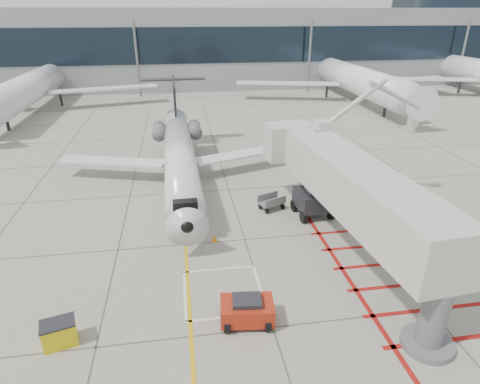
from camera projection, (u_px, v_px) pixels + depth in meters
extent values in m
plane|color=#9C9787|center=(256.00, 276.00, 22.39)|extent=(260.00, 260.00, 0.00)
cone|color=#E8470C|center=(187.00, 221.00, 27.87)|extent=(0.31, 0.31, 0.43)
cone|color=orange|center=(214.00, 238.00, 25.72)|extent=(0.32, 0.32, 0.45)
cube|color=gray|center=(240.00, 45.00, 83.88)|extent=(180.00, 28.00, 14.00)
cube|color=black|center=(253.00, 45.00, 70.83)|extent=(180.00, 0.10, 6.00)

